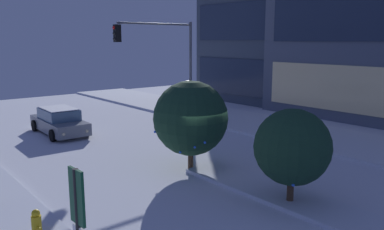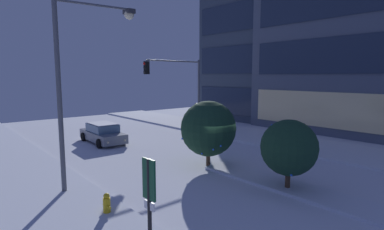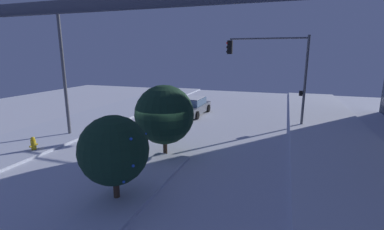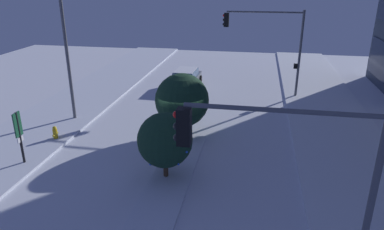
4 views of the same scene
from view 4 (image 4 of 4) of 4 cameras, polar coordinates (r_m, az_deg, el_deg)
name	(u,v)px [view 4 (image 4 of 4)]	position (r m, az deg, el deg)	size (l,w,h in m)	color
ground	(183,138)	(20.61, -1.45, -3.59)	(52.00, 52.00, 0.00)	silver
curb_strip_near	(43,126)	(23.84, -22.48, -1.59)	(52.00, 5.20, 0.14)	silver
curb_strip_far	(344,149)	(20.78, 22.95, -4.95)	(52.00, 5.20, 0.14)	silver
median_strip	(172,176)	(16.68, -3.17, -9.69)	(9.00, 1.80, 0.14)	silver
car_near	(186,79)	(29.90, -0.99, 5.74)	(4.82, 2.15, 1.49)	slate
traffic_light_corner_far_left	(270,37)	(27.53, 12.29, 11.98)	(0.32, 5.84, 6.45)	#565960
traffic_light_corner_far_right	(288,167)	(9.45, 14.96, -7.97)	(0.32, 5.14, 5.80)	#565960
street_lamp_arched	(78,37)	(22.53, -17.55, 11.66)	(0.72, 3.44, 8.13)	#565960
fire_hydrant	(55,134)	(21.50, -20.85, -2.77)	(0.48, 0.26, 0.85)	gold
parking_info_sign	(19,132)	(18.87, -25.73, -2.51)	(0.55, 0.12, 2.71)	black
decorated_tree_median	(182,100)	(20.08, -1.60, 2.34)	(3.03, 3.03, 3.67)	#473323
decorated_tree_left_of_median	(165,140)	(15.80, -4.31, -3.99)	(2.45, 2.45, 3.14)	#473323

